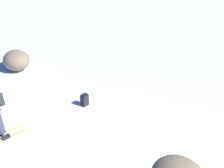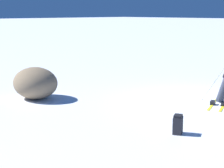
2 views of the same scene
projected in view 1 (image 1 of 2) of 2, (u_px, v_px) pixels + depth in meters
ground_plane at (7, 147)px, 12.58m from camera, size 300.00×300.00×0.00m
spare_backpack at (85, 100)px, 15.01m from camera, size 0.33×0.37×0.50m
exposed_boulder_1 at (16, 60)px, 18.11m from camera, size 1.49×1.27×0.97m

